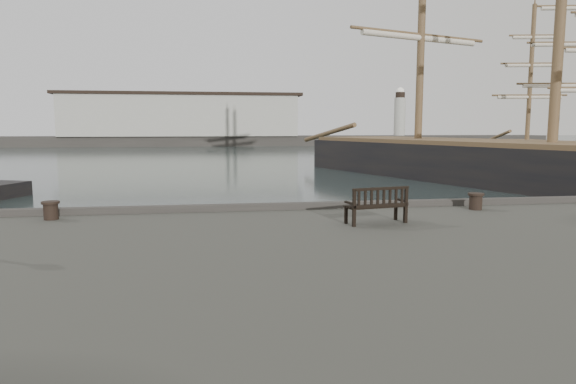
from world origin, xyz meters
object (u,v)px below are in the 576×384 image
bench (376,212)px  tall_ship_far (554,158)px  tall_ship_main (550,175)px  bollard_left (51,210)px  bollard_right (476,201)px

bench → tall_ship_far: size_ratio=0.06×
bench → tall_ship_main: bearing=33.9°
bench → tall_ship_main: size_ratio=0.04×
bollard_left → tall_ship_far: (38.45, 33.63, -1.09)m
tall_ship_main → tall_ship_far: bearing=34.1°
tall_ship_main → bollard_left: bearing=-167.0°
bollard_right → bench: bearing=-155.3°
tall_ship_far → bench: bearing=-119.8°
tall_ship_main → tall_ship_far: (13.10, 17.61, -0.11)m
bollard_left → tall_ship_main: size_ratio=0.01×
tall_ship_main → tall_ship_far: size_ratio=1.78×
bench → tall_ship_far: (30.49, 35.37, -1.13)m
bench → bollard_right: 3.80m
bench → bollard_right: bench is taller
bollard_left → bollard_right: 11.42m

